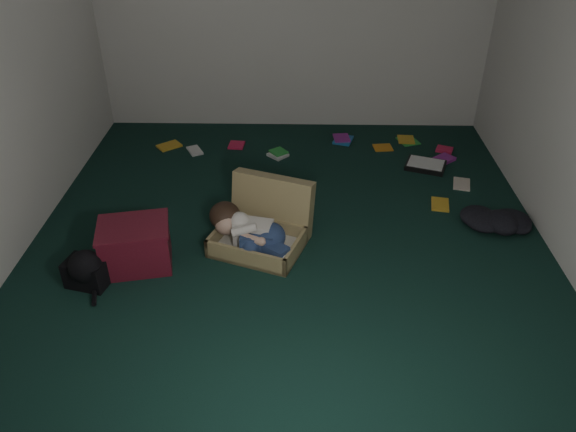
{
  "coord_description": "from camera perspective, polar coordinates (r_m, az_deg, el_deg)",
  "views": [
    {
      "loc": [
        0.07,
        -3.53,
        2.56
      ],
      "look_at": [
        0.0,
        -0.15,
        0.35
      ],
      "focal_mm": 35.0,
      "sensor_mm": 36.0,
      "label": 1
    }
  ],
  "objects": [
    {
      "name": "floor",
      "position": [
        4.36,
        0.04,
        -2.77
      ],
      "size": [
        4.5,
        4.5,
        0.0
      ],
      "primitive_type": "plane",
      "color": "black",
      "rests_on": "ground"
    },
    {
      "name": "maroon_bin",
      "position": [
        4.19,
        -15.22,
        -2.89
      ],
      "size": [
        0.57,
        0.49,
        0.34
      ],
      "rotation": [
        0.0,
        0.0,
        0.21
      ],
      "color": "#58111F",
      "rests_on": "floor"
    },
    {
      "name": "wall_back",
      "position": [
        5.91,
        0.52,
        20.91
      ],
      "size": [
        4.5,
        0.0,
        4.5
      ],
      "primitive_type": "plane",
      "rotation": [
        1.57,
        0.0,
        0.0
      ],
      "color": "silver",
      "rests_on": "ground"
    },
    {
      "name": "person",
      "position": [
        4.18,
        -3.94,
        -1.53
      ],
      "size": [
        0.64,
        0.51,
        0.3
      ],
      "rotation": [
        0.0,
        0.0,
        -0.35
      ],
      "color": "silver",
      "rests_on": "suitcase"
    },
    {
      "name": "suitcase",
      "position": [
        4.31,
        -2.47,
        -0.95
      ],
      "size": [
        0.83,
        0.82,
        0.48
      ],
      "rotation": [
        0.0,
        0.0,
        -0.35
      ],
      "color": "#A08B58",
      "rests_on": "floor"
    },
    {
      "name": "clothing_pile",
      "position": [
        4.85,
        20.64,
        0.01
      ],
      "size": [
        0.52,
        0.44,
        0.15
      ],
      "primitive_type": null,
      "rotation": [
        0.0,
        0.0,
        0.12
      ],
      "color": "black",
      "rests_on": "floor"
    },
    {
      "name": "backpack",
      "position": [
        4.15,
        -19.73,
        -5.34
      ],
      "size": [
        0.41,
        0.36,
        0.21
      ],
      "primitive_type": null,
      "rotation": [
        0.0,
        0.0,
        -0.25
      ],
      "color": "black",
      "rests_on": "floor"
    },
    {
      "name": "paper_tray",
      "position": [
        5.56,
        13.81,
        5.04
      ],
      "size": [
        0.43,
        0.38,
        0.05
      ],
      "rotation": [
        0.0,
        0.0,
        -0.34
      ],
      "color": "black",
      "rests_on": "floor"
    },
    {
      "name": "wall_front",
      "position": [
        1.8,
        -1.44,
        -11.44
      ],
      "size": [
        4.5,
        0.0,
        4.5
      ],
      "primitive_type": "plane",
      "rotation": [
        -1.57,
        0.0,
        0.0
      ],
      "color": "silver",
      "rests_on": "ground"
    },
    {
      "name": "book_scatter",
      "position": [
        5.63,
        5.6,
        6.13
      ],
      "size": [
        3.01,
        1.47,
        0.02
      ],
      "color": "gold",
      "rests_on": "floor"
    }
  ]
}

